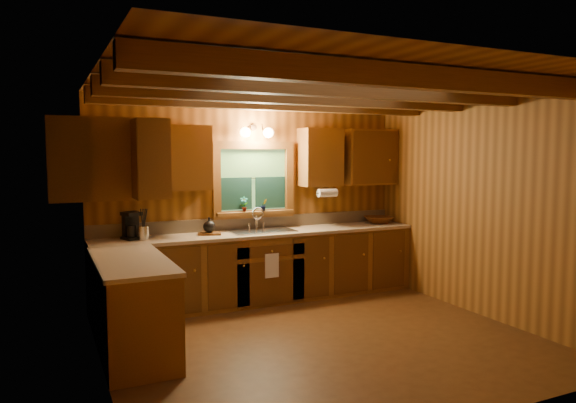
% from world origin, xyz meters
% --- Properties ---
extents(room, '(4.20, 4.20, 4.20)m').
position_xyz_m(room, '(0.00, 0.00, 1.30)').
color(room, '#4E2E13').
rests_on(room, ground).
extents(ceiling_beams, '(4.20, 2.54, 0.18)m').
position_xyz_m(ceiling_beams, '(0.00, 0.00, 2.49)').
color(ceiling_beams, brown).
rests_on(ceiling_beams, room).
extents(base_cabinets, '(4.20, 2.22, 0.86)m').
position_xyz_m(base_cabinets, '(-0.49, 1.28, 0.43)').
color(base_cabinets, brown).
rests_on(base_cabinets, ground).
extents(countertop, '(4.20, 2.24, 0.04)m').
position_xyz_m(countertop, '(-0.48, 1.29, 0.88)').
color(countertop, tan).
rests_on(countertop, base_cabinets).
extents(backsplash, '(4.20, 0.02, 0.16)m').
position_xyz_m(backsplash, '(0.00, 1.89, 0.98)').
color(backsplash, tan).
rests_on(backsplash, room).
extents(dishwasher_panel, '(0.02, 0.60, 0.80)m').
position_xyz_m(dishwasher_panel, '(-1.47, 0.68, 0.43)').
color(dishwasher_panel, white).
rests_on(dishwasher_panel, base_cabinets).
extents(upper_cabinets, '(4.19, 1.77, 0.78)m').
position_xyz_m(upper_cabinets, '(-0.56, 1.42, 1.84)').
color(upper_cabinets, brown).
rests_on(upper_cabinets, room).
extents(window, '(1.12, 0.08, 1.00)m').
position_xyz_m(window, '(0.00, 1.87, 1.53)').
color(window, brown).
rests_on(window, room).
extents(window_sill, '(1.06, 0.14, 0.04)m').
position_xyz_m(window_sill, '(0.00, 1.82, 1.12)').
color(window_sill, brown).
rests_on(window_sill, room).
extents(wall_sconce, '(0.45, 0.21, 0.17)m').
position_xyz_m(wall_sconce, '(0.00, 1.75, 2.16)').
color(wall_sconce, black).
rests_on(wall_sconce, room).
extents(paper_towel_roll, '(0.27, 0.11, 0.11)m').
position_xyz_m(paper_towel_roll, '(0.92, 1.53, 1.37)').
color(paper_towel_roll, white).
rests_on(paper_towel_roll, upper_cabinets).
extents(dish_towel, '(0.18, 0.01, 0.30)m').
position_xyz_m(dish_towel, '(0.00, 1.26, 0.52)').
color(dish_towel, white).
rests_on(dish_towel, base_cabinets).
extents(sink, '(0.82, 0.48, 0.43)m').
position_xyz_m(sink, '(0.00, 1.60, 0.86)').
color(sink, silver).
rests_on(sink, countertop).
extents(coffee_maker, '(0.18, 0.23, 0.32)m').
position_xyz_m(coffee_maker, '(-1.60, 1.69, 1.06)').
color(coffee_maker, black).
rests_on(coffee_maker, countertop).
extents(utensil_crock, '(0.13, 0.13, 0.36)m').
position_xyz_m(utensil_crock, '(-1.48, 1.57, 0.99)').
color(utensil_crock, silver).
rests_on(utensil_crock, countertop).
extents(cutting_board, '(0.31, 0.25, 0.02)m').
position_xyz_m(cutting_board, '(-0.68, 1.63, 0.91)').
color(cutting_board, '#532F11').
rests_on(cutting_board, countertop).
extents(teakettle, '(0.15, 0.15, 0.19)m').
position_xyz_m(teakettle, '(-0.68, 1.63, 1.00)').
color(teakettle, black).
rests_on(teakettle, cutting_board).
extents(wicker_basket, '(0.50, 0.50, 0.10)m').
position_xyz_m(wicker_basket, '(1.81, 1.62, 0.95)').
color(wicker_basket, '#48230C').
rests_on(wicker_basket, countertop).
extents(potted_plant_left, '(0.12, 0.10, 0.20)m').
position_xyz_m(potted_plant_left, '(-0.16, 1.81, 1.24)').
color(potted_plant_left, '#532F11').
rests_on(potted_plant_left, window_sill).
extents(potted_plant_right, '(0.10, 0.09, 0.16)m').
position_xyz_m(potted_plant_right, '(0.11, 1.78, 1.22)').
color(potted_plant_right, '#532F11').
rests_on(potted_plant_right, window_sill).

